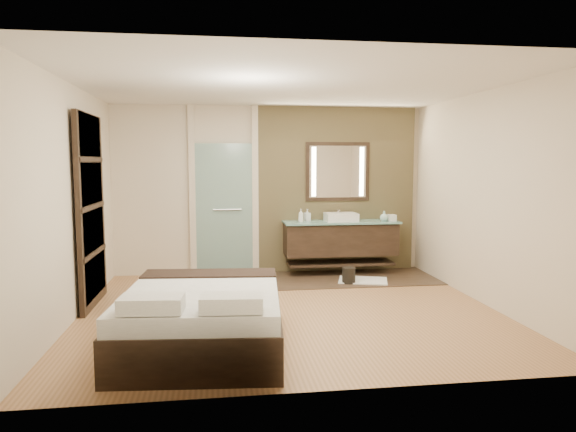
{
  "coord_description": "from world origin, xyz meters",
  "views": [
    {
      "loc": [
        -0.86,
        -6.06,
        1.8
      ],
      "look_at": [
        0.06,
        0.6,
        1.1
      ],
      "focal_mm": 32.0,
      "sensor_mm": 36.0,
      "label": 1
    }
  ],
  "objects": [
    {
      "name": "stone_wall",
      "position": [
        1.1,
        2.21,
        1.35
      ],
      "size": [
        2.6,
        0.08,
        2.7
      ],
      "primitive_type": "cube",
      "color": "tan",
      "rests_on": "floor"
    },
    {
      "name": "shoji_partition",
      "position": [
        -2.43,
        0.6,
        1.21
      ],
      "size": [
        0.06,
        1.2,
        2.4
      ],
      "color": "black",
      "rests_on": "floor"
    },
    {
      "name": "mirror_unit",
      "position": [
        1.1,
        2.16,
        1.65
      ],
      "size": [
        1.06,
        0.04,
        0.96
      ],
      "color": "black",
      "rests_on": "stone_wall"
    },
    {
      "name": "soap_bottle_a",
      "position": [
        0.44,
        1.87,
        0.97
      ],
      "size": [
        0.09,
        0.09,
        0.21
      ],
      "primitive_type": "imported",
      "rotation": [
        0.0,
        0.0,
        0.21
      ],
      "color": "white",
      "rests_on": "vanity"
    },
    {
      "name": "soap_bottle_b",
      "position": [
        0.58,
        2.03,
        0.96
      ],
      "size": [
        0.11,
        0.11,
        0.19
      ],
      "primitive_type": "imported",
      "rotation": [
        0.0,
        0.0,
        0.33
      ],
      "color": "#B2B2B2",
      "rests_on": "vanity"
    },
    {
      "name": "vanity",
      "position": [
        1.1,
        1.92,
        0.58
      ],
      "size": [
        1.85,
        0.55,
        0.88
      ],
      "color": "black",
      "rests_on": "stone_wall"
    },
    {
      "name": "cup",
      "position": [
        1.89,
        1.95,
        0.91
      ],
      "size": [
        0.13,
        0.13,
        0.09
      ],
      "primitive_type": "imported",
      "rotation": [
        0.0,
        0.0,
        0.26
      ],
      "color": "white",
      "rests_on": "vanity"
    },
    {
      "name": "soap_bottle_c",
      "position": [
        1.79,
        1.82,
        0.95
      ],
      "size": [
        0.15,
        0.15,
        0.16
      ],
      "primitive_type": "imported",
      "rotation": [
        0.0,
        0.0,
        0.16
      ],
      "color": "#A5CFCA",
      "rests_on": "vanity"
    },
    {
      "name": "frosted_door",
      "position": [
        -0.75,
        2.2,
        1.14
      ],
      "size": [
        1.1,
        0.12,
        2.7
      ],
      "color": "#BAEBE1",
      "rests_on": "floor"
    },
    {
      "name": "tile_strip",
      "position": [
        0.6,
        1.6,
        0.01
      ],
      "size": [
        3.8,
        1.3,
        0.01
      ],
      "primitive_type": "cube",
      "color": "#31261A",
      "rests_on": "floor"
    },
    {
      "name": "tissue_box",
      "position": [
        1.92,
        1.82,
        0.92
      ],
      "size": [
        0.12,
        0.12,
        0.1
      ],
      "primitive_type": "cube",
      "rotation": [
        0.0,
        0.0,
        0.02
      ],
      "color": "silver",
      "rests_on": "vanity"
    },
    {
      "name": "waste_bin",
      "position": [
        1.07,
        1.24,
        0.12
      ],
      "size": [
        0.25,
        0.25,
        0.25
      ],
      "primitive_type": "cylinder",
      "rotation": [
        0.0,
        0.0,
        0.28
      ],
      "color": "black",
      "rests_on": "floor"
    },
    {
      "name": "bed",
      "position": [
        -1.01,
        -1.16,
        0.3
      ],
      "size": [
        1.65,
        1.99,
        0.72
      ],
      "rotation": [
        0.0,
        0.0,
        -0.09
      ],
      "color": "black",
      "rests_on": "floor"
    },
    {
      "name": "bath_mat",
      "position": [
        1.32,
        1.34,
        0.02
      ],
      "size": [
        0.83,
        0.69,
        0.02
      ],
      "primitive_type": "cube",
      "rotation": [
        0.0,
        0.0,
        -0.29
      ],
      "color": "white",
      "rests_on": "floor"
    },
    {
      "name": "floor",
      "position": [
        0.0,
        0.0,
        0.0
      ],
      "size": [
        5.0,
        5.0,
        0.0
      ],
      "primitive_type": "plane",
      "color": "#8F613C",
      "rests_on": "ground"
    }
  ]
}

